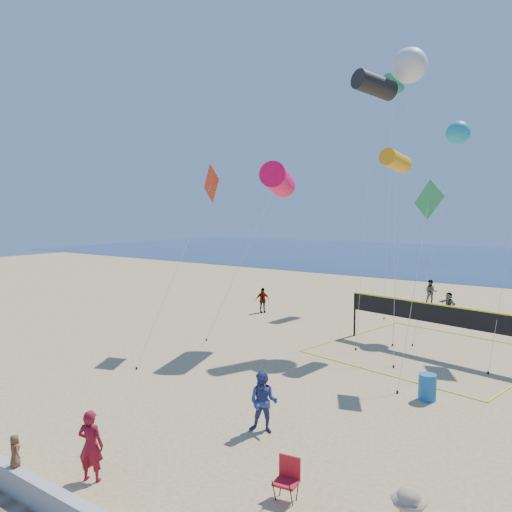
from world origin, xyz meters
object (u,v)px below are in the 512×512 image
Objects in this scene: woman at (91,446)px; trash_barrel at (427,387)px; camp_chair at (288,476)px; volleyball_net at (431,319)px.

woman is 11.19m from trash_barrel.
camp_chair is 7.88m from trash_barrel.
woman is at bearing -162.57° from camp_chair.
camp_chair is 0.10× the size of volleyball_net.
volleyball_net is (-0.76, 13.74, 1.03)m from camp_chair.
woman reaches higher than camp_chair.
woman is 4.79m from camp_chair.
woman is at bearing -91.11° from volleyball_net.
woman is 16.24m from volleyball_net.
camp_chair reaches higher than trash_barrel.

